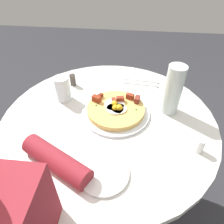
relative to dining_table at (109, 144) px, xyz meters
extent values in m
plane|color=#2D2D33|center=(0.00, 0.00, -0.55)|extent=(6.00, 6.00, 0.00)
cylinder|color=silver|center=(0.00, 0.00, 0.15)|extent=(0.89, 0.89, 0.03)
cylinder|color=#333338|center=(0.00, 0.00, -0.20)|extent=(0.11, 0.11, 0.68)
cylinder|color=#333338|center=(0.00, 0.00, -0.53)|extent=(0.40, 0.40, 0.02)
cylinder|color=maroon|center=(0.14, 0.25, 0.20)|extent=(0.26, 0.19, 0.07)
cylinder|color=white|center=(-0.03, -0.03, 0.17)|extent=(0.29, 0.29, 0.01)
cylinder|color=#DFB35D|center=(-0.03, -0.03, 0.19)|extent=(0.24, 0.24, 0.02)
cylinder|color=white|center=(-0.03, -0.02, 0.21)|extent=(0.07, 0.07, 0.01)
sphere|color=yellow|center=(-0.03, -0.02, 0.21)|extent=(0.02, 0.02, 0.02)
cylinder|color=white|center=(-0.02, -0.04, 0.21)|extent=(0.08, 0.08, 0.01)
sphere|color=yellow|center=(-0.02, -0.04, 0.21)|extent=(0.03, 0.03, 0.03)
cylinder|color=white|center=(-0.04, -0.02, 0.21)|extent=(0.06, 0.06, 0.01)
sphere|color=yellow|center=(-0.04, -0.02, 0.21)|extent=(0.03, 0.03, 0.03)
cube|color=maroon|center=(0.06, -0.06, 0.22)|extent=(0.04, 0.04, 0.03)
cube|color=maroon|center=(0.05, -0.09, 0.21)|extent=(0.03, 0.03, 0.02)
cube|color=maroon|center=(-0.04, -0.07, 0.21)|extent=(0.04, 0.02, 0.02)
cube|color=maroon|center=(-0.08, -0.10, 0.21)|extent=(0.04, 0.03, 0.02)
cube|color=maroon|center=(-0.12, -0.08, 0.21)|extent=(0.03, 0.04, 0.02)
cube|color=maroon|center=(-0.02, -0.06, 0.21)|extent=(0.02, 0.03, 0.02)
cube|color=#387F2D|center=(-0.04, -0.01, 0.21)|extent=(0.01, 0.01, 0.00)
cube|color=#387F2D|center=(0.04, -0.11, 0.21)|extent=(0.01, 0.01, 0.00)
cube|color=#387F2D|center=(0.05, -0.05, 0.21)|extent=(0.01, 0.01, 0.00)
cube|color=#387F2D|center=(-0.11, -0.02, 0.21)|extent=(0.01, 0.01, 0.00)
cube|color=#387F2D|center=(0.06, -0.03, 0.21)|extent=(0.01, 0.01, 0.00)
cube|color=#387F2D|center=(-0.07, -0.02, 0.21)|extent=(0.01, 0.00, 0.00)
cylinder|color=white|center=(-0.02, 0.27, 0.17)|extent=(0.17, 0.17, 0.01)
cube|color=white|center=(-0.13, -0.28, 0.17)|extent=(0.18, 0.16, 0.00)
cube|color=silver|center=(-0.13, -0.26, 0.17)|extent=(0.18, 0.03, 0.00)
cube|color=silver|center=(-0.14, -0.29, 0.17)|extent=(0.18, 0.03, 0.00)
cylinder|color=silver|center=(0.22, -0.11, 0.23)|extent=(0.07, 0.07, 0.12)
cylinder|color=silver|center=(-0.26, -0.07, 0.28)|extent=(0.07, 0.07, 0.22)
cylinder|color=white|center=(-0.34, 0.14, 0.20)|extent=(0.03, 0.03, 0.06)
cylinder|color=#3F3833|center=(0.21, -0.23, 0.20)|extent=(0.03, 0.03, 0.06)
camera|label=1|loc=(-0.09, 0.64, 0.77)|focal=33.52mm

